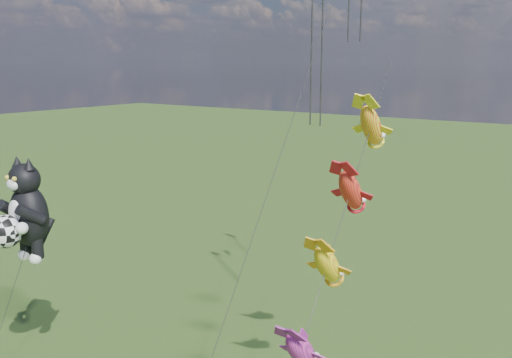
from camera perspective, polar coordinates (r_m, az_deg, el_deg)
The scene contains 2 objects.
cat_kite_rig at distance 30.72m, azimuth -22.29°, elevation -3.09°, with size 2.74×4.16×11.94m.
fish_windsock_rig at distance 20.91m, azimuth 7.11°, elevation -8.63°, with size 2.01×15.90×16.59m.
Camera 1 is at (21.57, -13.52, 16.54)m, focal length 40.00 mm.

